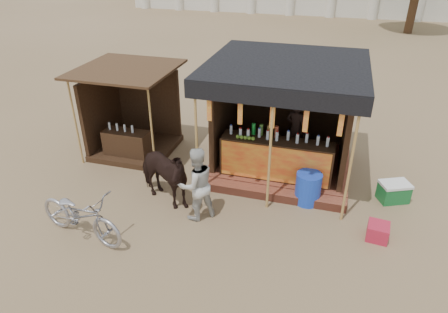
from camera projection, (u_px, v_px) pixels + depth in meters
name	position (u px, v px, depth m)	size (l,w,h in m)	color
ground	(201.00, 244.00, 7.79)	(120.00, 120.00, 0.00)	#846B4C
main_stall	(283.00, 132.00, 9.87)	(3.60, 3.61, 2.78)	brown
secondary_stall	(129.00, 121.00, 10.87)	(2.40, 2.40, 2.38)	#342213
cow	(162.00, 175.00, 8.67)	(0.77, 1.69, 1.42)	black
motorbike	(80.00, 215.00, 7.74)	(0.70, 2.02, 1.06)	#9B9AA3
bystander	(196.00, 184.00, 8.17)	(0.79, 0.62, 1.63)	#BABAB4
blue_barrel	(308.00, 188.00, 8.85)	(0.57, 0.57, 0.73)	blue
red_crate	(378.00, 232.00, 7.86)	(0.40, 0.42, 0.33)	#AC1C33
cooler	(394.00, 192.00, 8.97)	(0.77, 0.67, 0.46)	#16662D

